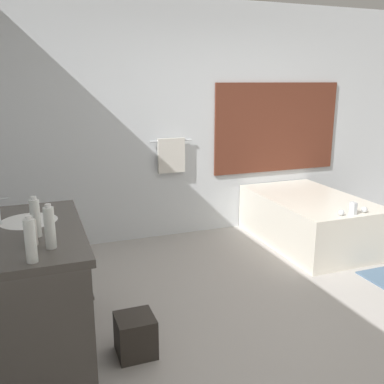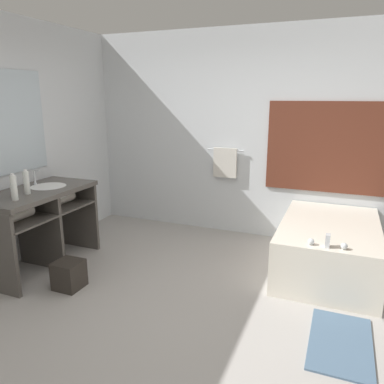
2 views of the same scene
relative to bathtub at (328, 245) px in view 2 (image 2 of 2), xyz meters
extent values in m
plane|color=#A8A39E|center=(-1.11, -1.40, -0.30)|extent=(16.00, 16.00, 0.00)
cube|color=silver|center=(-1.11, 0.83, 1.05)|extent=(7.40, 0.06, 2.70)
cube|color=brown|center=(0.00, 0.78, 0.94)|extent=(1.70, 0.02, 1.10)
cylinder|color=silver|center=(-1.41, 0.76, 0.85)|extent=(0.50, 0.02, 0.02)
cube|color=beige|center=(-1.41, 0.75, 0.68)|extent=(0.32, 0.04, 0.40)
cube|color=#B2C1CC|center=(-3.29, -1.07, 1.28)|extent=(0.02, 1.10, 1.10)
cube|color=#4C4742|center=(-2.96, -1.07, 0.55)|extent=(0.67, 1.28, 0.05)
cube|color=#4C4742|center=(-2.96, -1.07, 0.33)|extent=(0.64, 1.21, 0.02)
cylinder|color=white|center=(-2.96, -0.87, 0.52)|extent=(0.38, 0.38, 0.12)
cube|color=#4C4742|center=(-2.96, -1.07, 0.11)|extent=(0.62, 0.04, 0.83)
cube|color=#4C4742|center=(-2.96, -0.45, 0.11)|extent=(0.62, 0.04, 0.83)
cylinder|color=beige|center=(-2.91, -1.39, 0.41)|extent=(0.13, 0.35, 0.13)
cylinder|color=beige|center=(-2.91, -0.75, 0.41)|extent=(0.13, 0.35, 0.13)
cylinder|color=silver|center=(-3.14, -0.87, 0.59)|extent=(0.04, 0.04, 0.02)
cylinder|color=silver|center=(-3.14, -0.87, 0.68)|extent=(0.02, 0.02, 0.16)
cube|color=silver|center=(-3.10, -0.87, 0.75)|extent=(0.07, 0.01, 0.01)
cube|color=silver|center=(0.00, 0.00, -0.03)|extent=(0.99, 1.57, 0.54)
ellipsoid|color=white|center=(0.00, 0.00, 0.09)|extent=(0.71, 1.13, 0.30)
cube|color=silver|center=(0.00, -0.69, 0.30)|extent=(0.04, 0.07, 0.12)
sphere|color=silver|center=(-0.14, -0.69, 0.27)|extent=(0.06, 0.06, 0.06)
sphere|color=silver|center=(0.14, -0.69, 0.27)|extent=(0.06, 0.06, 0.06)
cylinder|color=silver|center=(-2.91, -1.22, 0.70)|extent=(0.06, 0.06, 0.24)
cylinder|color=white|center=(-2.91, -1.22, 0.82)|extent=(0.03, 0.03, 0.02)
cylinder|color=silver|center=(-2.84, -1.45, 0.70)|extent=(0.06, 0.06, 0.24)
cylinder|color=white|center=(-2.84, -1.45, 0.83)|extent=(0.03, 0.03, 0.02)
cylinder|color=white|center=(-2.94, -1.36, 0.65)|extent=(0.06, 0.06, 0.15)
cylinder|color=silver|center=(-2.94, -1.36, 0.75)|extent=(0.03, 0.03, 0.03)
cube|color=#2D2823|center=(-2.35, -1.36, -0.16)|extent=(0.26, 0.26, 0.28)
cube|color=slate|center=(0.17, -1.27, -0.29)|extent=(0.46, 0.82, 0.02)
camera|label=1|loc=(-2.89, -3.89, 1.51)|focal=40.00mm
camera|label=2|loc=(0.05, -4.02, 1.56)|focal=35.00mm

